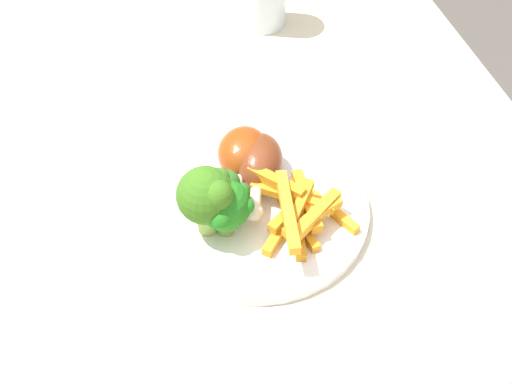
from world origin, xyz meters
name	(u,v)px	position (x,y,z in m)	size (l,w,h in m)	color
dining_table	(268,249)	(0.00, 0.00, 0.60)	(1.18, 0.70, 0.71)	beige
dinner_plate	(256,208)	(0.02, -0.02, 0.72)	(0.25, 0.25, 0.01)	white
broccoli_floret_front	(208,195)	(0.05, -0.08, 0.77)	(0.06, 0.06, 0.08)	#91B64F
broccoli_floret_middle	(216,199)	(0.04, -0.07, 0.76)	(0.06, 0.06, 0.07)	#80A158
broccoli_floret_back	(226,205)	(0.05, -0.06, 0.76)	(0.06, 0.06, 0.07)	#7BA64C
carrot_fries_pile	(298,209)	(0.06, 0.02, 0.74)	(0.13, 0.11, 0.04)	orange
chicken_drumstick_near	(243,155)	(-0.03, -0.02, 0.75)	(0.12, 0.08, 0.05)	#62220A
chicken_drumstick_far	(259,163)	(-0.01, -0.01, 0.74)	(0.13, 0.07, 0.05)	#4B1C0E
napkin	(447,326)	(0.21, 0.12, 0.71)	(0.17, 0.14, 0.00)	white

